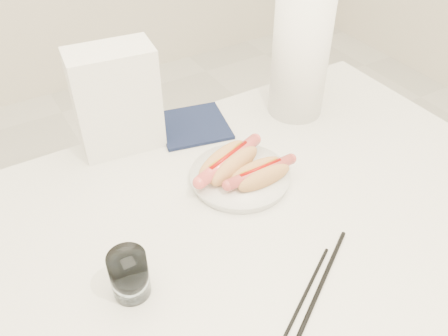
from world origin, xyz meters
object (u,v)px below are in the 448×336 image
water_glass (129,275)px  paper_towel_roll (300,56)px  hotdog_left (229,163)px  napkin_box (116,100)px  hotdog_right (260,174)px  plate (240,178)px  table (245,244)px

water_glass → paper_towel_roll: paper_towel_roll is taller
hotdog_left → napkin_box: size_ratio=0.76×
hotdog_left → napkin_box: bearing=103.4°
hotdog_left → hotdog_right: 0.07m
water_glass → plate: bearing=25.3°
table → hotdog_left: 0.17m
water_glass → napkin_box: napkin_box is taller
hotdog_left → hotdog_right: bearing=-77.5°
water_glass → paper_towel_roll: (0.56, 0.29, 0.11)m
plate → napkin_box: (-0.16, 0.24, 0.11)m
hotdog_left → hotdog_right: hotdog_left is taller
table → hotdog_left: size_ratio=6.77×
table → paper_towel_roll: 0.46m
plate → hotdog_left: (-0.01, 0.02, 0.03)m
paper_towel_roll → hotdog_left: bearing=-153.9°
hotdog_right → water_glass: (-0.32, -0.10, 0.01)m
plate → water_glass: 0.33m
hotdog_left → hotdog_right: (0.04, -0.06, -0.00)m
table → napkin_box: size_ratio=5.14×
paper_towel_roll → table: bearing=-140.2°
plate → hotdog_left: bearing=124.9°
plate → hotdog_left: hotdog_left is taller
hotdog_left → hotdog_right: size_ratio=1.16×
table → hotdog_left: bearing=72.5°
paper_towel_roll → plate: bearing=-149.2°
table → plate: plate is taller
table → hotdog_right: bearing=41.5°
hotdog_right → water_glass: 0.33m
napkin_box → hotdog_left: bearing=-49.6°
plate → water_glass: bearing=-154.7°
hotdog_left → paper_towel_roll: 0.32m
napkin_box → water_glass: bearing=-102.5°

